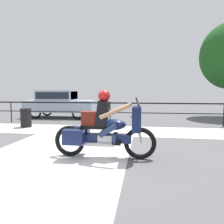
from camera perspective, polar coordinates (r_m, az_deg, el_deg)
The scene contains 7 objects.
ground_plane at distance 5.75m, azimuth -8.10°, elevation -10.73°, with size 120.00×120.00×0.00m, color #565659.
sidewalk_band at distance 8.98m, azimuth -1.98°, elevation -4.75°, with size 44.00×2.40×0.01m, color #B7B2A8.
crosswalk_band at distance 5.76m, azimuth -14.27°, elevation -10.80°, with size 3.60×6.00×0.01m, color silver.
fence_railing at distance 10.35m, azimuth -0.51°, elevation 1.30°, with size 36.00×0.05×1.07m.
motorcycle at distance 5.23m, azimuth -2.13°, elevation -4.30°, with size 2.48×0.76×1.63m.
parked_car at distance 13.52m, azimuth -13.51°, elevation 2.57°, with size 4.14×1.69×1.65m.
trash_bin at distance 10.39m, azimuth -21.56°, elevation -1.43°, with size 0.49×0.49×0.83m.
Camera 1 is at (1.57, -5.30, 1.60)m, focal length 35.00 mm.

